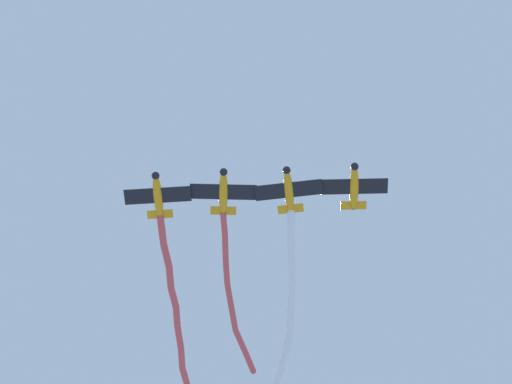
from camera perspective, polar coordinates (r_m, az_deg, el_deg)
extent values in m
ellipsoid|color=orange|center=(77.88, -8.13, -0.37)|extent=(3.21, 5.10, 1.06)
sphere|color=black|center=(77.13, -8.33, 1.35)|extent=(1.20, 1.20, 0.90)
ellipsoid|color=#232833|center=(78.05, -8.15, 0.17)|extent=(1.20, 1.47, 0.56)
cube|color=black|center=(77.70, -8.16, -0.28)|extent=(7.51, 4.87, 0.14)
cube|color=orange|center=(78.70, -7.96, -1.83)|extent=(3.07, 2.17, 0.12)
cube|color=black|center=(79.17, -7.91, -1.62)|extent=(0.64, 1.12, 1.45)
cylinder|color=#DB4C4C|center=(79.58, -7.80, -3.25)|extent=(2.53, 3.48, 1.55)
cylinder|color=#DB4C4C|center=(81.19, -7.44, -5.26)|extent=(2.01, 3.16, 1.24)
cylinder|color=#DB4C4C|center=(82.68, -7.14, -7.04)|extent=(2.25, 2.93, 1.29)
cylinder|color=#DB4C4C|center=(84.23, -6.86, -8.68)|extent=(1.98, 2.98, 1.37)
cylinder|color=#DB4C4C|center=(85.97, -6.59, -10.24)|extent=(2.39, 2.97, 1.57)
cylinder|color=#DB4C4C|center=(88.03, -6.39, -11.89)|extent=(2.45, 3.53, 1.51)
cylinder|color=#DB4C4C|center=(90.09, -6.18, -13.56)|extent=(2.35, 3.12, 1.22)
cylinder|color=#DB4C4C|center=(92.04, -5.91, -15.05)|extent=(2.04, 3.17, 1.48)
sphere|color=#DB4C4C|center=(78.70, -7.94, -2.15)|extent=(0.82, 0.82, 0.82)
sphere|color=#DB4C4C|center=(80.49, -7.67, -4.32)|extent=(0.82, 0.82, 0.82)
sphere|color=#DB4C4C|center=(81.91, -7.22, -6.18)|extent=(0.82, 0.82, 0.82)
sphere|color=#DB4C4C|center=(83.46, -7.07, -7.88)|extent=(0.82, 0.82, 0.82)
sphere|color=#DB4C4C|center=(85.02, -6.65, -9.47)|extent=(0.82, 0.82, 0.82)
sphere|color=#DB4C4C|center=(86.94, -6.54, -10.99)|extent=(0.82, 0.82, 0.82)
sphere|color=#DB4C4C|center=(89.14, -6.24, -12.77)|extent=(0.82, 0.82, 0.82)
sphere|color=#DB4C4C|center=(91.05, -6.13, -14.33)|extent=(0.82, 0.82, 0.82)
ellipsoid|color=orange|center=(77.36, -2.72, -0.08)|extent=(3.55, 4.97, 1.06)
sphere|color=black|center=(76.59, -2.71, 1.66)|extent=(1.23, 1.23, 0.90)
ellipsoid|color=#232833|center=(77.53, -2.70, 0.47)|extent=(1.27, 1.47, 0.56)
cube|color=black|center=(77.17, -2.73, 0.01)|extent=(7.34, 5.36, 0.14)
cube|color=orange|center=(78.20, -2.73, -1.55)|extent=(3.02, 2.35, 0.12)
cube|color=black|center=(78.67, -2.71, -1.34)|extent=(0.72, 1.08, 1.45)
cylinder|color=#DB4C4C|center=(78.49, -2.66, -2.73)|extent=(1.82, 2.47, 1.15)
cylinder|color=#DB4C4C|center=(79.18, -2.56, -4.63)|extent=(2.19, 2.96, 1.27)
cylinder|color=#DB4C4C|center=(79.99, -2.46, -6.65)|extent=(2.05, 2.83, 1.31)
cylinder|color=#DB4C4C|center=(80.87, -2.21, -8.67)|extent=(1.95, 3.18, 1.43)
cylinder|color=#DB4C4C|center=(81.92, -1.87, -10.55)|extent=(1.71, 2.75, 0.98)
cylinder|color=#DB4C4C|center=(82.92, -1.32, -12.23)|extent=(1.23, 2.92, 1.44)
cylinder|color=#DB4C4C|center=(83.84, -0.58, -13.86)|extent=(1.31, 2.74, 1.39)
sphere|color=#DB4C4C|center=(78.20, -2.74, -1.87)|extent=(0.69, 0.69, 0.69)
sphere|color=#DB4C4C|center=(78.79, -2.59, -3.58)|extent=(0.69, 0.69, 0.69)
sphere|color=#DB4C4C|center=(79.60, -2.53, -5.68)|extent=(0.69, 0.69, 0.69)
sphere|color=#DB4C4C|center=(80.41, -2.40, -7.62)|extent=(0.69, 0.69, 0.69)
sphere|color=#DB4C4C|center=(81.36, -2.02, -9.71)|extent=(0.69, 0.69, 0.69)
sphere|color=#DB4C4C|center=(82.49, -1.71, -11.38)|extent=(0.69, 0.69, 0.69)
sphere|color=#DB4C4C|center=(83.37, -0.92, -13.08)|extent=(0.69, 0.69, 0.69)
sphere|color=#DB4C4C|center=(84.32, -0.23, -14.63)|extent=(0.69, 0.69, 0.69)
ellipsoid|color=orange|center=(76.98, 2.74, 0.08)|extent=(2.99, 5.16, 1.06)
sphere|color=black|center=(76.20, 2.55, 1.81)|extent=(1.18, 1.18, 0.90)
ellipsoid|color=#232833|center=(77.14, 2.68, 0.62)|extent=(1.15, 1.46, 0.56)
cube|color=black|center=(76.79, 2.73, 0.16)|extent=(7.59, 4.56, 0.14)
cube|color=orange|center=(77.81, 2.89, -1.40)|extent=(3.08, 2.05, 0.12)
cube|color=black|center=(78.29, 2.86, -1.19)|extent=(0.59, 1.13, 1.45)
cylinder|color=white|center=(78.38, 2.93, -2.84)|extent=(2.32, 3.27, 0.94)
cylinder|color=white|center=(79.75, 2.96, -5.00)|extent=(2.38, 3.33, 1.20)
cylinder|color=white|center=(81.03, 3.00, -6.94)|extent=(2.18, 2.80, 1.25)
cylinder|color=white|center=(82.06, 2.97, -8.70)|extent=(2.23, 2.74, 1.10)
cylinder|color=white|center=(83.48, 2.89, -10.42)|extent=(2.39, 3.07, 1.25)
cylinder|color=white|center=(85.12, 2.68, -12.17)|extent=(2.63, 2.95, 0.90)
cylinder|color=white|center=(86.70, 2.25, -13.88)|extent=(2.68, 2.83, 0.88)
cylinder|color=white|center=(88.51, 1.72, -15.55)|extent=(3.03, 3.03, 1.08)
sphere|color=white|center=(77.81, 2.92, -1.72)|extent=(0.85, 0.85, 0.85)
sphere|color=white|center=(78.98, 2.94, -3.94)|extent=(0.85, 0.85, 0.85)
sphere|color=white|center=(80.56, 2.99, -6.03)|extent=(0.85, 0.85, 0.85)
sphere|color=white|center=(81.52, 3.02, -7.83)|extent=(0.85, 0.85, 0.85)
sphere|color=white|center=(82.62, 2.92, -9.55)|extent=(0.85, 0.85, 0.85)
sphere|color=white|center=(84.36, 2.87, -11.27)|extent=(0.85, 0.85, 0.85)
sphere|color=white|center=(85.90, 2.49, -13.05)|extent=(0.85, 0.85, 0.85)
sphere|color=white|center=(87.52, 2.02, -14.70)|extent=(0.85, 0.85, 0.85)
ellipsoid|color=orange|center=(77.85, 8.14, 0.37)|extent=(3.38, 5.04, 1.06)
sphere|color=black|center=(77.09, 8.18, 2.10)|extent=(1.21, 1.21, 0.90)
ellipsoid|color=#232833|center=(78.02, 8.11, 0.91)|extent=(1.23, 1.47, 0.56)
cube|color=black|center=(77.66, 8.15, 0.46)|extent=(7.44, 5.11, 0.14)
cube|color=orange|center=(78.66, 8.09, -1.10)|extent=(3.05, 2.26, 0.12)
cube|color=black|center=(79.14, 8.04, -0.89)|extent=(0.68, 1.10, 1.45)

